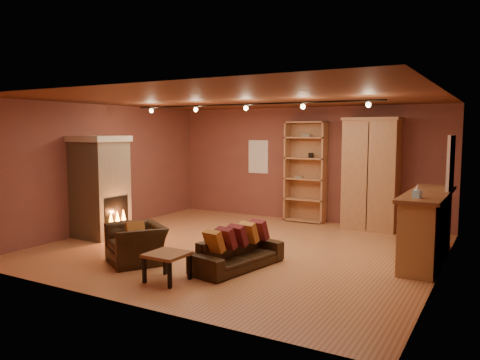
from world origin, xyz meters
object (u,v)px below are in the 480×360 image
Objects in this scene: fireplace at (100,187)px; loveseat at (238,247)px; bar_counter at (427,226)px; coffee_table at (167,257)px; armoire at (371,174)px; bookcase at (307,171)px; armchair at (136,237)px.

fireplace is 1.22× the size of loveseat.
bar_counter is at bearing -41.88° from loveseat.
bar_counter reaches higher than coffee_table.
armoire is 1.01× the size of bar_counter.
loveseat is (3.65, -0.56, -0.71)m from fireplace.
bookcase is 2.09× the size of armchair.
bar_counter is 4.95m from armchair.
armoire is 2.70m from bar_counter.
bookcase reaches higher than coffee_table.
loveseat is at bearing -83.09° from bookcase.
bar_counter is 4.37× the size of coffee_table.
coffee_table is (3.07, -1.66, -0.69)m from fireplace.
armoire is 4.41× the size of coffee_table.
armoire reaches higher than coffee_table.
fireplace is 5.92m from armoire.
armoire reaches higher than bookcase.
bookcase is at bearing 89.40° from coffee_table.
armchair reaches higher than coffee_table.
bookcase reaches higher than bar_counter.
fireplace is 3.72× the size of coffee_table.
bookcase is 5.45m from coffee_table.
armoire is 5.52m from coffee_table.
armoire reaches higher than fireplace.
bookcase reaches higher than fireplace.
fireplace is at bearing 92.48° from loveseat.
armoire is 2.14× the size of armchair.
bookcase reaches higher than armchair.
fireplace is at bearing -130.03° from bookcase.
coffee_table is at bearing -107.89° from armoire.
fireplace reaches higher than loveseat.
loveseat is at bearing -143.12° from bar_counter.
armchair is 2.06× the size of coffee_table.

